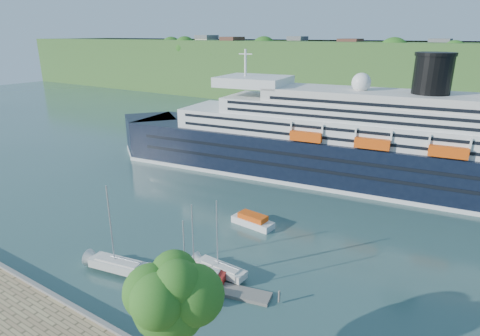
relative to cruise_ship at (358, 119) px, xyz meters
name	(u,v)px	position (x,y,z in m)	size (l,w,h in m)	color
ground	(81,318)	(-9.94, -52.92, -12.03)	(400.00, 400.00, 0.00)	#294A47
far_hillside	(408,75)	(-9.94, 92.08, -0.03)	(400.00, 50.00, 24.00)	#355522
quay_coping	(78,309)	(-9.94, -53.12, -10.88)	(220.00, 0.50, 0.30)	slate
cruise_ship	(358,119)	(0.00, 0.00, 0.00)	(107.10, 15.60, 24.05)	black
promenade_tree	(172,319)	(3.97, -54.42, -4.94)	(7.35, 7.35, 12.17)	#27641A
floating_pontoon	(196,283)	(-3.95, -42.33, -11.83)	(17.43, 2.13, 0.39)	gray
sailboat_white_near	(115,233)	(-12.89, -45.44, -6.80)	(8.10, 2.25, 10.46)	silver
sailboat_red	(189,264)	(-2.64, -44.72, -7.64)	(6.79, 1.89, 8.77)	maroon
sailboat_white_far	(221,242)	(-2.50, -39.39, -7.54)	(6.95, 1.93, 8.97)	silver
tender_launch	(253,220)	(-6.17, -26.34, -11.13)	(6.52, 2.23, 1.80)	#E34C0D
sailboat_extra	(197,246)	(-4.07, -41.62, -7.52)	(6.98, 1.94, 9.01)	maroon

